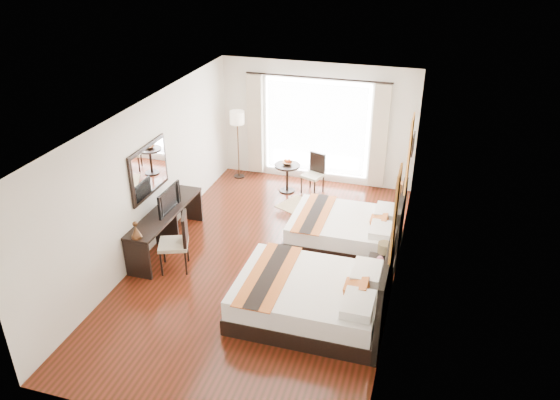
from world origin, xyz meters
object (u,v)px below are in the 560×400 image
(table_lamp, at_px, (384,249))
(fruit_bowl, at_px, (287,163))
(floor_lamp, at_px, (237,122))
(bed_far, at_px, (348,229))
(vase, at_px, (379,267))
(window_chair, at_px, (313,181))
(nightstand, at_px, (379,275))
(console_desk, at_px, (167,228))
(desk_chair, at_px, (176,252))
(side_table, at_px, (287,178))
(television, at_px, (165,199))
(bed_near, at_px, (315,297))

(table_lamp, xyz_separation_m, fruit_bowl, (-2.53, 3.08, -0.06))
(floor_lamp, bearing_deg, bed_far, -36.39)
(vase, relative_size, floor_lamp, 0.08)
(window_chair, bearing_deg, nightstand, 51.12)
(console_desk, bearing_deg, desk_chair, -51.93)
(floor_lamp, height_order, side_table, floor_lamp)
(table_lamp, xyz_separation_m, television, (-4.03, 0.19, 0.24))
(nightstand, height_order, console_desk, console_desk)
(bed_near, relative_size, floor_lamp, 1.41)
(floor_lamp, relative_size, side_table, 2.50)
(bed_near, relative_size, console_desk, 1.05)
(nightstand, bearing_deg, bed_far, 120.49)
(bed_near, bearing_deg, bed_far, 87.03)
(vase, distance_m, desk_chair, 3.53)
(bed_near, relative_size, nightstand, 4.27)
(television, bearing_deg, vase, -95.84)
(nightstand, relative_size, floor_lamp, 0.33)
(nightstand, relative_size, window_chair, 0.60)
(bed_near, distance_m, bed_far, 2.28)
(side_table, bearing_deg, nightstand, -51.39)
(bed_near, height_order, television, bed_near)
(bed_near, relative_size, television, 2.92)
(bed_near, height_order, floor_lamp, floor_lamp)
(floor_lamp, xyz_separation_m, fruit_bowl, (1.32, -0.40, -0.70))
(nightstand, height_order, side_table, side_table)
(table_lamp, distance_m, floor_lamp, 5.23)
(television, height_order, side_table, television)
(nightstand, distance_m, fruit_bowl, 4.04)
(nightstand, distance_m, floor_lamp, 5.33)
(table_lamp, height_order, desk_chair, desk_chair)
(bed_far, xyz_separation_m, nightstand, (0.76, -1.29, -0.04))
(nightstand, xyz_separation_m, console_desk, (-4.02, 0.21, 0.12))
(desk_chair, bearing_deg, side_table, -127.46)
(fruit_bowl, bearing_deg, window_chair, 10.03)
(bed_near, height_order, console_desk, bed_near)
(table_lamp, height_order, floor_lamp, floor_lamp)
(floor_lamp, xyz_separation_m, side_table, (1.32, -0.42, -1.06))
(bed_near, distance_m, fruit_bowl, 4.45)
(table_lamp, height_order, vase, table_lamp)
(bed_near, bearing_deg, window_chair, 103.87)
(table_lamp, relative_size, side_table, 0.54)
(nightstand, distance_m, television, 4.07)
(bed_near, height_order, table_lamp, bed_near)
(side_table, bearing_deg, floor_lamp, 162.40)
(table_lamp, distance_m, desk_chair, 3.61)
(floor_lamp, bearing_deg, fruit_bowl, -16.88)
(side_table, bearing_deg, television, -117.57)
(bed_far, height_order, console_desk, bed_far)
(nightstand, relative_size, side_table, 0.83)
(vase, distance_m, floor_lamp, 5.41)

